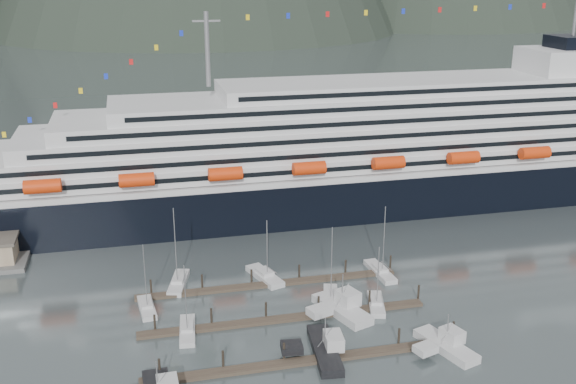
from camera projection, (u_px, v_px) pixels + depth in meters
name	position (u px, v px, depth m)	size (l,w,h in m)	color
ground	(320.00, 325.00, 109.02)	(1600.00, 1600.00, 0.00)	#4D595B
cruise_ship	(377.00, 155.00, 162.59)	(210.00, 30.40, 50.30)	black
dock_near	(306.00, 360.00, 98.66)	(48.18, 2.28, 3.20)	#41332A
dock_mid	(286.00, 318.00, 110.65)	(48.18, 2.28, 3.20)	#41332A
dock_far	(269.00, 284.00, 122.65)	(48.18, 2.28, 3.20)	#41332A
sailboat_a	(147.00, 308.00, 113.68)	(3.10, 8.43, 12.71)	silver
sailboat_b	(187.00, 331.00, 106.54)	(3.30, 9.38, 12.51)	silver
sailboat_d	(331.00, 299.00, 116.65)	(5.21, 10.54, 14.64)	silver
sailboat_e	(179.00, 283.00, 122.67)	(4.98, 10.37, 15.76)	silver
sailboat_f	(265.00, 276.00, 125.27)	(5.79, 10.46, 12.42)	silver
sailboat_g	(380.00, 272.00, 127.26)	(3.17, 10.28, 14.28)	silver
sailboat_h	(376.00, 304.00, 114.91)	(4.67, 8.89, 11.80)	silver
trawler_c	(324.00, 349.00, 100.62)	(9.52, 13.42, 6.69)	black
trawler_d	(445.00, 345.00, 101.67)	(9.18, 11.57, 6.58)	silver
trawler_e	(341.00, 308.00, 112.44)	(10.44, 12.76, 7.92)	silver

